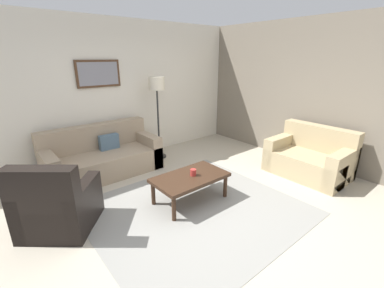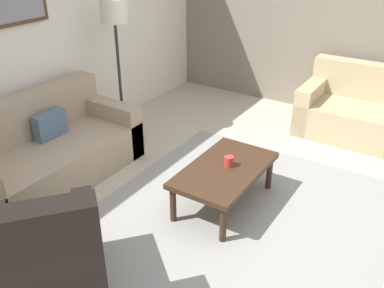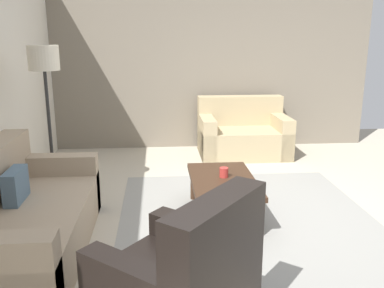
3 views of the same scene
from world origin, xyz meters
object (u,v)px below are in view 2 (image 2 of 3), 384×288
at_px(couch_loveseat, 357,112).
at_px(lamp_standing, 115,26).
at_px(armchair_leather, 45,265).
at_px(coffee_table, 225,172).
at_px(framed_artwork, 10,0).
at_px(couch_main, 42,154).
at_px(cup, 229,161).

bearing_deg(couch_loveseat, lamp_standing, 124.38).
height_order(armchair_leather, coffee_table, armchair_leather).
distance_m(armchair_leather, lamp_standing, 2.90).
bearing_deg(framed_artwork, armchair_leather, -127.45).
bearing_deg(framed_artwork, couch_main, -122.84).
bearing_deg(armchair_leather, framed_artwork, 52.55).
height_order(couch_main, coffee_table, couch_main).
xyz_separation_m(armchair_leather, lamp_standing, (2.33, 1.32, 1.10)).
distance_m(cup, framed_artwork, 2.67).
distance_m(couch_loveseat, framed_artwork, 4.26).
relative_size(armchair_leather, coffee_table, 1.02).
distance_m(couch_loveseat, lamp_standing, 3.22).
height_order(couch_main, cup, couch_main).
relative_size(couch_main, lamp_standing, 1.17).
height_order(couch_main, couch_loveseat, same).
distance_m(couch_main, cup, 1.99).
bearing_deg(cup, framed_artwork, 100.11).
xyz_separation_m(couch_main, framed_artwork, (0.27, 0.42, 1.49)).
distance_m(lamp_standing, framed_artwork, 1.14).
bearing_deg(armchair_leather, couch_main, 51.20).
xyz_separation_m(lamp_standing, framed_artwork, (-0.98, 0.45, 0.37)).
xyz_separation_m(coffee_table, lamp_standing, (0.62, 1.82, 1.05)).
height_order(cup, lamp_standing, lamp_standing).
relative_size(couch_loveseat, lamp_standing, 0.79).
relative_size(couch_main, armchair_leather, 1.77).
distance_m(coffee_table, lamp_standing, 2.19).
bearing_deg(couch_loveseat, coffee_table, 163.88).
bearing_deg(couch_main, couch_loveseat, -40.35).
relative_size(couch_loveseat, framed_artwork, 1.64).
relative_size(couch_loveseat, armchair_leather, 1.19).
bearing_deg(cup, couch_loveseat, -16.07).
xyz_separation_m(armchair_leather, framed_artwork, (1.35, 1.76, 1.48)).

